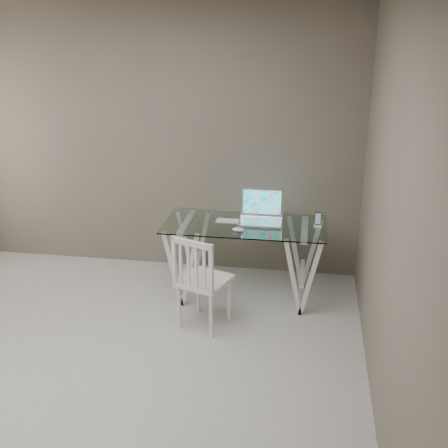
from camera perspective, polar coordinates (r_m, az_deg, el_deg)
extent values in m
plane|color=#ABA8A4|center=(4.38, -13.16, -16.25)|extent=(4.50, 4.50, 0.00)
cube|color=#665C50|center=(5.77, -6.11, 8.30)|extent=(4.00, 0.02, 2.70)
cube|color=#665C50|center=(3.47, 17.07, -1.27)|extent=(0.02, 4.50, 2.70)
cube|color=silver|center=(5.21, 2.14, -0.05)|extent=(1.50, 0.70, 0.01)
cube|color=silver|center=(5.44, -3.68, -3.44)|extent=(0.24, 0.62, 0.72)
cube|color=silver|center=(5.32, 7.99, -4.17)|extent=(0.24, 0.62, 0.72)
cube|color=white|center=(4.86, -2.03, -5.75)|extent=(0.51, 0.51, 0.04)
cylinder|color=white|center=(4.92, -4.58, -8.37)|extent=(0.03, 0.03, 0.41)
cylinder|color=white|center=(4.77, -1.32, -9.31)|extent=(0.03, 0.03, 0.41)
cylinder|color=white|center=(5.15, -2.62, -6.86)|extent=(0.03, 0.03, 0.41)
cylinder|color=white|center=(5.01, 0.54, -7.69)|extent=(0.03, 0.03, 0.41)
cube|color=white|center=(4.62, -3.24, -4.20)|extent=(0.38, 0.16, 0.44)
cube|color=silver|center=(5.24, 3.69, 0.24)|extent=(0.40, 0.28, 0.02)
cube|color=#19D899|center=(5.34, 3.89, 2.25)|extent=(0.40, 0.06, 0.27)
cube|color=silver|center=(5.26, 0.74, 0.29)|extent=(0.30, 0.13, 0.01)
ellipsoid|color=white|center=(5.03, 1.44, -0.56)|extent=(0.11, 0.06, 0.03)
cube|color=white|center=(5.21, 9.48, -0.17)|extent=(0.07, 0.07, 0.02)
cube|color=black|center=(5.19, 9.52, 0.54)|extent=(0.06, 0.03, 0.12)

